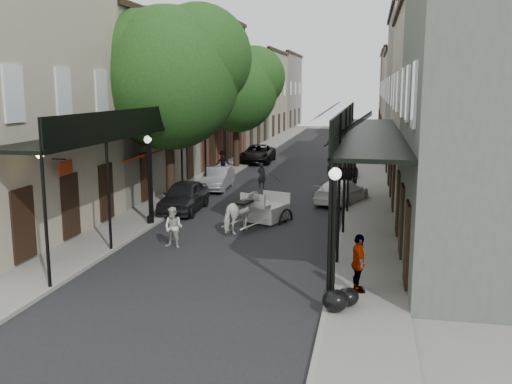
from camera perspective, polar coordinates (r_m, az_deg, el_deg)
The scene contains 24 objects.
ground at distance 17.92m, azimuth -5.32°, elevation -8.50°, with size 140.00×140.00×0.00m, color gray.
road at distance 37.01m, azimuth 3.55°, elevation 1.42°, with size 8.00×90.00×0.01m, color black.
sidewalk_left at distance 37.99m, azimuth -3.95°, elevation 1.74°, with size 2.20×90.00×0.12m, color gray.
sidewalk_right at distance 36.67m, azimuth 11.31°, elevation 1.24°, with size 2.20×90.00×0.12m, color gray.
building_row_left at distance 48.16m, azimuth -5.05°, elevation 9.76°, with size 5.00×80.00×10.50m, color #A99F87.
building_row_right at distance 46.37m, azimuth 16.10°, elevation 9.37°, with size 5.00×80.00×10.50m, color gray.
gallery_left at distance 25.21m, azimuth -11.43°, elevation 6.26°, with size 2.20×18.05×4.88m.
gallery_right at distance 23.27m, azimuth 11.02°, elevation 5.94°, with size 2.20×18.05×4.88m.
tree_near at distance 27.94m, azimuth -7.90°, elevation 11.76°, with size 7.31×6.80×9.63m.
tree_far at distance 41.43m, azimuth -1.48°, elevation 10.50°, with size 6.45×6.00×8.61m.
lamppost_right_near at distance 14.73m, azimuth 7.76°, elevation -4.43°, with size 0.32×0.32×3.71m.
lamppost_left at distance 24.28m, azimuth -10.65°, elevation 1.37°, with size 0.32×0.32×3.71m.
lamppost_right_far at distance 34.44m, azimuth 9.92°, elevation 4.04°, with size 0.32×0.32×3.71m.
horse at distance 23.07m, azimuth -1.44°, elevation -2.08°, with size 0.86×1.89×1.60m, color silver.
carriage at distance 25.12m, azimuth 1.59°, elevation -0.49°, with size 2.16×2.67×2.68m.
pedestrian_walking at distance 21.05m, azimuth -8.25°, elevation -3.54°, with size 0.73×0.57×1.51m, color beige.
pedestrian_sidewalk_left at distance 38.08m, azimuth -3.35°, elevation 3.00°, with size 0.98×0.56×1.51m, color gray.
pedestrian_sidewalk_right at distance 16.31m, azimuth 10.21°, elevation -7.03°, with size 0.98×0.41×1.67m, color gray.
car_left_near at distance 27.10m, azimuth -7.21°, elevation -0.44°, with size 1.71×4.24×1.44m, color black.
car_left_mid at distance 32.75m, azimuth -3.91°, elevation 1.35°, with size 1.34×3.86×1.27m, color gray.
car_left_far at distance 44.34m, azimuth 0.17°, elevation 3.84°, with size 2.30×4.99×1.39m, color black.
car_right_near at distance 29.17m, azimuth 8.54°, elevation 0.06°, with size 1.68×4.13×1.20m, color white.
car_right_far at distance 38.11m, azimuth 8.65°, elevation 2.58°, with size 1.55×3.86×1.32m, color black.
trash_bags at distance 15.21m, azimuth 8.42°, elevation -10.54°, with size 0.94×1.09×0.58m.
Camera 1 is at (4.93, -16.22, 5.81)m, focal length 40.00 mm.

